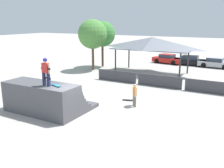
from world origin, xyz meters
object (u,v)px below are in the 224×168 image
(parked_car_silver, at_px, (215,63))
(tree_far_back, at_px, (102,34))
(parked_car_red, at_px, (168,59))
(parked_car_black, at_px, (191,61))
(skater_on_deck, at_px, (46,70))
(bystander_walking, at_px, (135,94))
(skateboard_on_ground, at_px, (128,100))
(tree_beside_pavilion, at_px, (93,34))
(skateboard_on_deck, at_px, (56,85))

(parked_car_silver, bearing_deg, tree_far_back, -150.22)
(parked_car_red, distance_m, parked_car_black, 3.12)
(skater_on_deck, relative_size, parked_car_silver, 0.40)
(parked_car_silver, bearing_deg, bystander_walking, -95.06)
(skater_on_deck, xyz_separation_m, bystander_walking, (3.85, 4.37, -2.06))
(bystander_walking, distance_m, skateboard_on_ground, 1.49)
(skater_on_deck, bearing_deg, parked_car_black, 82.55)
(skateboard_on_ground, height_order, tree_far_back, tree_far_back)
(tree_beside_pavilion, bearing_deg, skater_on_deck, -67.37)
(skateboard_on_deck, height_order, tree_beside_pavilion, tree_beside_pavilion)
(parked_car_red, bearing_deg, parked_car_silver, 6.86)
(parked_car_red, relative_size, parked_car_black, 0.97)
(tree_far_back, relative_size, parked_car_black, 1.29)
(skater_on_deck, xyz_separation_m, skateboard_on_ground, (2.96, 5.25, -2.88))
(bystander_walking, xyz_separation_m, parked_car_black, (-0.13, 18.67, -0.28))
(skater_on_deck, relative_size, tree_beside_pavilion, 0.29)
(tree_far_back, height_order, parked_car_black, tree_far_back)
(parked_car_red, relative_size, parked_car_silver, 1.03)
(skateboard_on_ground, bearing_deg, parked_car_red, 81.55)
(skateboard_on_deck, distance_m, tree_beside_pavilion, 15.38)
(skateboard_on_ground, bearing_deg, bystander_walking, -60.36)
(bystander_walking, bearing_deg, tree_far_back, 5.74)
(bystander_walking, xyz_separation_m, skateboard_on_ground, (-0.89, 0.87, -0.82))
(skater_on_deck, relative_size, skateboard_on_deck, 1.98)
(skateboard_on_ground, bearing_deg, tree_beside_pavilion, 119.08)
(tree_beside_pavilion, height_order, parked_car_black, tree_beside_pavilion)
(skateboard_on_deck, distance_m, skateboard_on_ground, 5.91)
(tree_beside_pavilion, relative_size, parked_car_red, 1.38)
(bystander_walking, distance_m, tree_far_back, 15.97)
(skateboard_on_deck, xyz_separation_m, bystander_walking, (3.30, 4.15, -1.14))
(skater_on_deck, height_order, parked_car_red, skater_on_deck)
(tree_beside_pavilion, xyz_separation_m, parked_car_silver, (12.70, 8.62, -3.63))
(skater_on_deck, distance_m, skateboard_on_deck, 1.10)
(tree_beside_pavilion, xyz_separation_m, parked_car_black, (9.58, 9.01, -3.62))
(tree_beside_pavilion, bearing_deg, parked_car_red, 54.24)
(parked_car_black, height_order, parked_car_silver, same)
(parked_car_red, distance_m, parked_car_silver, 6.25)
(parked_car_black, distance_m, parked_car_silver, 3.15)
(tree_far_back, bearing_deg, parked_car_red, 44.49)
(bystander_walking, bearing_deg, parked_car_black, -32.93)
(skater_on_deck, relative_size, parked_car_red, 0.39)
(parked_car_red, bearing_deg, tree_beside_pavilion, -115.64)
(skater_on_deck, relative_size, parked_car_black, 0.38)
(bystander_walking, height_order, tree_far_back, tree_far_back)
(bystander_walking, height_order, parked_car_black, bystander_walking)
(bystander_walking, height_order, tree_beside_pavilion, tree_beside_pavilion)
(bystander_walking, distance_m, parked_car_red, 18.92)
(skateboard_on_ground, height_order, parked_car_black, parked_car_black)
(skateboard_on_deck, height_order, parked_car_red, skateboard_on_deck)
(bystander_walking, height_order, parked_car_red, bystander_walking)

